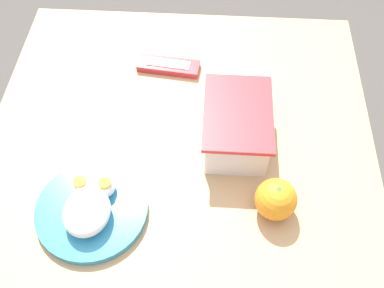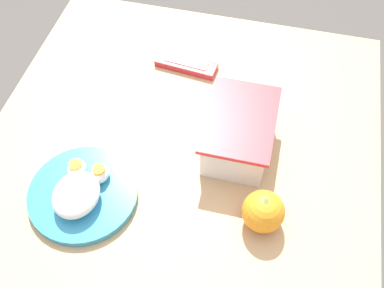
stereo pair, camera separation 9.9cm
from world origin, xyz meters
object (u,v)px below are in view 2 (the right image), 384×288
object	(u,v)px
orange_fruit	(263,211)
candy_bar	(186,64)
food_container	(239,134)
rice_plate	(81,192)

from	to	relation	value
orange_fruit	candy_bar	distance (m)	0.47
candy_bar	food_container	bearing A→B (deg)	38.59
candy_bar	rice_plate	bearing A→B (deg)	-15.80
rice_plate	candy_bar	bearing A→B (deg)	164.20
candy_bar	orange_fruit	bearing A→B (deg)	32.81
food_container	candy_bar	bearing A→B (deg)	-141.41
orange_fruit	rice_plate	world-z (taller)	orange_fruit
orange_fruit	rice_plate	size ratio (longest dim) A/B	0.37
food_container	rice_plate	size ratio (longest dim) A/B	0.91
food_container	candy_bar	xyz separation A→B (m)	(-0.22, -0.17, -0.04)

